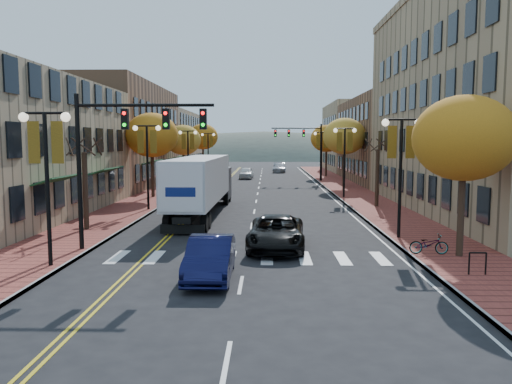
# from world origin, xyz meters

# --- Properties ---
(ground) EXTENTS (200.00, 200.00, 0.00)m
(ground) POSITION_xyz_m (0.00, 0.00, 0.00)
(ground) COLOR black
(ground) RESTS_ON ground
(sidewalk_left) EXTENTS (4.00, 85.00, 0.15)m
(sidewalk_left) POSITION_xyz_m (-9.00, 32.50, 0.07)
(sidewalk_left) COLOR brown
(sidewalk_left) RESTS_ON ground
(sidewalk_right) EXTENTS (4.00, 85.00, 0.15)m
(sidewalk_right) POSITION_xyz_m (9.00, 32.50, 0.07)
(sidewalk_right) COLOR brown
(sidewalk_right) RESTS_ON ground
(building_left_mid) EXTENTS (12.00, 24.00, 11.00)m
(building_left_mid) POSITION_xyz_m (-17.00, 36.00, 5.50)
(building_left_mid) COLOR brown
(building_left_mid) RESTS_ON ground
(building_left_far) EXTENTS (12.00, 26.00, 9.50)m
(building_left_far) POSITION_xyz_m (-17.00, 61.00, 4.75)
(building_left_far) COLOR #9E8966
(building_left_far) RESTS_ON ground
(building_right_mid) EXTENTS (15.00, 24.00, 10.00)m
(building_right_mid) POSITION_xyz_m (18.50, 42.00, 5.00)
(building_right_mid) COLOR brown
(building_right_mid) RESTS_ON ground
(building_right_far) EXTENTS (15.00, 20.00, 11.00)m
(building_right_far) POSITION_xyz_m (18.50, 64.00, 5.50)
(building_right_far) COLOR #9E8966
(building_right_far) RESTS_ON ground
(tree_left_a) EXTENTS (0.28, 0.28, 4.20)m
(tree_left_a) POSITION_xyz_m (-9.00, 8.00, 2.25)
(tree_left_a) COLOR #382619
(tree_left_a) RESTS_ON sidewalk_left
(tree_left_b) EXTENTS (4.48, 4.48, 7.21)m
(tree_left_b) POSITION_xyz_m (-9.00, 24.00, 5.45)
(tree_left_b) COLOR #382619
(tree_left_b) RESTS_ON sidewalk_left
(tree_left_c) EXTENTS (4.16, 4.16, 6.69)m
(tree_left_c) POSITION_xyz_m (-9.00, 40.00, 5.05)
(tree_left_c) COLOR #382619
(tree_left_c) RESTS_ON sidewalk_left
(tree_left_d) EXTENTS (4.61, 4.61, 7.42)m
(tree_left_d) POSITION_xyz_m (-9.00, 58.00, 5.60)
(tree_left_d) COLOR #382619
(tree_left_d) RESTS_ON sidewalk_left
(tree_right_a) EXTENTS (4.16, 4.16, 6.69)m
(tree_right_a) POSITION_xyz_m (9.00, 2.00, 5.05)
(tree_right_a) COLOR #382619
(tree_right_a) RESTS_ON sidewalk_right
(tree_right_b) EXTENTS (0.28, 0.28, 4.20)m
(tree_right_b) POSITION_xyz_m (9.00, 18.00, 2.25)
(tree_right_b) COLOR #382619
(tree_right_b) RESTS_ON sidewalk_right
(tree_right_c) EXTENTS (4.48, 4.48, 7.21)m
(tree_right_c) POSITION_xyz_m (9.00, 34.00, 5.45)
(tree_right_c) COLOR #382619
(tree_right_c) RESTS_ON sidewalk_right
(tree_right_d) EXTENTS (4.35, 4.35, 7.00)m
(tree_right_d) POSITION_xyz_m (9.00, 50.00, 5.29)
(tree_right_d) COLOR #382619
(tree_right_d) RESTS_ON sidewalk_right
(lamp_left_a) EXTENTS (1.96, 0.36, 6.05)m
(lamp_left_a) POSITION_xyz_m (-7.50, 0.00, 4.29)
(lamp_left_a) COLOR black
(lamp_left_a) RESTS_ON ground
(lamp_left_b) EXTENTS (1.96, 0.36, 6.05)m
(lamp_left_b) POSITION_xyz_m (-7.50, 16.00, 4.29)
(lamp_left_b) COLOR black
(lamp_left_b) RESTS_ON ground
(lamp_left_c) EXTENTS (1.96, 0.36, 6.05)m
(lamp_left_c) POSITION_xyz_m (-7.50, 34.00, 4.29)
(lamp_left_c) COLOR black
(lamp_left_c) RESTS_ON ground
(lamp_left_d) EXTENTS (1.96, 0.36, 6.05)m
(lamp_left_d) POSITION_xyz_m (-7.50, 52.00, 4.29)
(lamp_left_d) COLOR black
(lamp_left_d) RESTS_ON ground
(lamp_right_a) EXTENTS (1.96, 0.36, 6.05)m
(lamp_right_a) POSITION_xyz_m (7.50, 6.00, 4.29)
(lamp_right_a) COLOR black
(lamp_right_a) RESTS_ON ground
(lamp_right_b) EXTENTS (1.96, 0.36, 6.05)m
(lamp_right_b) POSITION_xyz_m (7.50, 24.00, 4.29)
(lamp_right_b) COLOR black
(lamp_right_b) RESTS_ON ground
(lamp_right_c) EXTENTS (1.96, 0.36, 6.05)m
(lamp_right_c) POSITION_xyz_m (7.50, 42.00, 4.29)
(lamp_right_c) COLOR black
(lamp_right_c) RESTS_ON ground
(traffic_mast_near) EXTENTS (6.10, 0.35, 7.00)m
(traffic_mast_near) POSITION_xyz_m (-5.48, 3.00, 4.92)
(traffic_mast_near) COLOR black
(traffic_mast_near) RESTS_ON ground
(traffic_mast_far) EXTENTS (6.10, 0.34, 7.00)m
(traffic_mast_far) POSITION_xyz_m (5.48, 42.00, 4.92)
(traffic_mast_far) COLOR black
(traffic_mast_far) RESTS_ON ground
(semi_truck) EXTENTS (2.77, 15.66, 3.90)m
(semi_truck) POSITION_xyz_m (-3.41, 14.21, 2.28)
(semi_truck) COLOR black
(semi_truck) RESTS_ON ground
(navy_sedan) EXTENTS (1.62, 4.54, 1.49)m
(navy_sedan) POSITION_xyz_m (-1.15, -1.13, 0.75)
(navy_sedan) COLOR black
(navy_sedan) RESTS_ON ground
(black_suv) EXTENTS (2.78, 5.58, 1.52)m
(black_suv) POSITION_xyz_m (1.33, 3.85, 0.76)
(black_suv) COLOR black
(black_suv) RESTS_ON ground
(car_far_white) EXTENTS (1.92, 4.44, 1.49)m
(car_far_white) POSITION_xyz_m (-1.86, 47.03, 0.75)
(car_far_white) COLOR silver
(car_far_white) RESTS_ON ground
(car_far_silver) EXTENTS (2.28, 5.07, 1.44)m
(car_far_silver) POSITION_xyz_m (2.81, 60.24, 0.72)
(car_far_silver) COLOR #A8A9B0
(car_far_silver) RESTS_ON ground
(car_far_oncoming) EXTENTS (1.45, 4.03, 1.32)m
(car_far_oncoming) POSITION_xyz_m (2.72, 68.09, 0.66)
(car_far_oncoming) COLOR #97969D
(car_far_oncoming) RESTS_ON ground
(bicycle) EXTENTS (1.65, 0.66, 0.85)m
(bicycle) POSITION_xyz_m (7.80, 2.27, 0.58)
(bicycle) COLOR gray
(bicycle) RESTS_ON sidewalk_right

